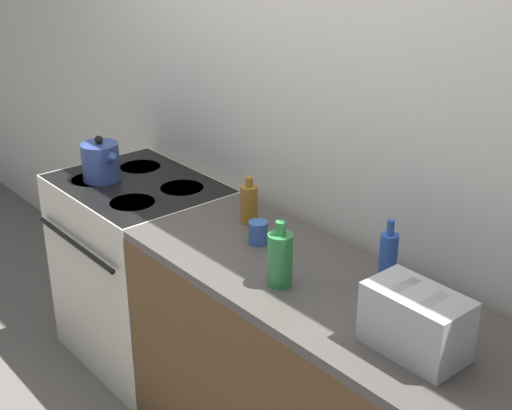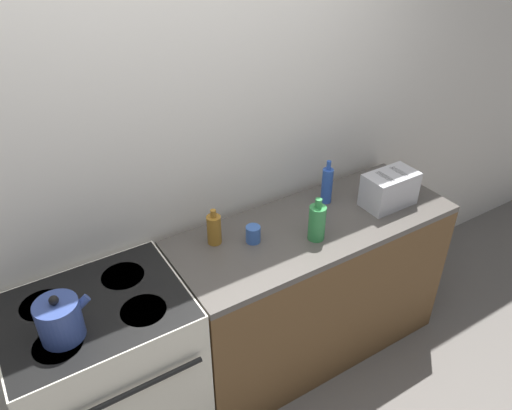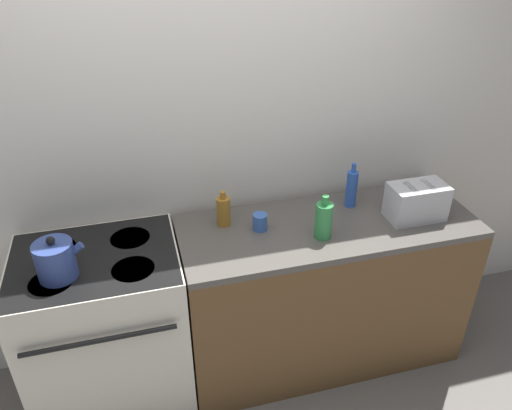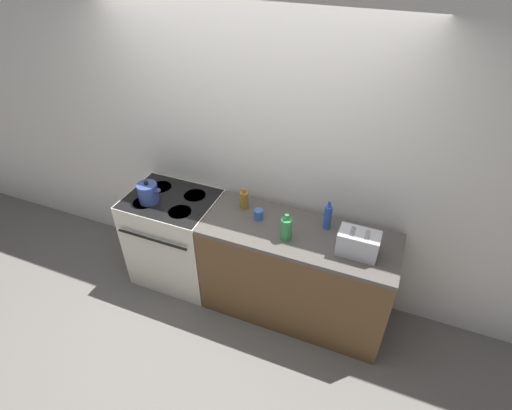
% 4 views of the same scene
% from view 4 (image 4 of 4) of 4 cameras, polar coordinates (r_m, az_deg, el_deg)
% --- Properties ---
extents(ground_plane, '(12.00, 12.00, 0.00)m').
position_cam_4_polar(ground_plane, '(3.79, -4.54, -15.31)').
color(ground_plane, slate).
extents(wall_back, '(8.00, 0.05, 2.60)m').
position_cam_4_polar(wall_back, '(3.39, -0.64, 6.99)').
color(wall_back, silver).
rests_on(wall_back, ground_plane).
extents(stove, '(0.79, 0.65, 0.93)m').
position_cam_4_polar(stove, '(3.87, -11.36, -4.56)').
color(stove, silver).
rests_on(stove, ground_plane).
extents(counter_block, '(1.57, 0.60, 0.93)m').
position_cam_4_polar(counter_block, '(3.49, 5.72, -9.73)').
color(counter_block, brown).
rests_on(counter_block, ground_plane).
extents(kettle, '(0.22, 0.17, 0.21)m').
position_cam_4_polar(kettle, '(3.55, -15.16, 1.69)').
color(kettle, '#33478C').
rests_on(kettle, stove).
extents(toaster, '(0.30, 0.17, 0.19)m').
position_cam_4_polar(toaster, '(3.01, 14.38, -5.32)').
color(toaster, '#BCBCC1').
rests_on(toaster, counter_block).
extents(bottle_blue, '(0.06, 0.06, 0.26)m').
position_cam_4_polar(bottle_blue, '(3.18, 10.20, -1.69)').
color(bottle_blue, '#2D56B7').
rests_on(bottle_blue, counter_block).
extents(bottle_green, '(0.09, 0.09, 0.24)m').
position_cam_4_polar(bottle_green, '(3.04, 4.34, -3.38)').
color(bottle_green, '#338C47').
rests_on(bottle_green, counter_block).
extents(bottle_amber, '(0.07, 0.07, 0.19)m').
position_cam_4_polar(bottle_amber, '(3.36, -1.71, 0.75)').
color(bottle_amber, '#9E6B23').
rests_on(bottle_amber, counter_block).
extents(cup_blue, '(0.07, 0.07, 0.09)m').
position_cam_4_polar(cup_blue, '(3.26, 0.36, -1.36)').
color(cup_blue, '#3860B2').
rests_on(cup_blue, counter_block).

